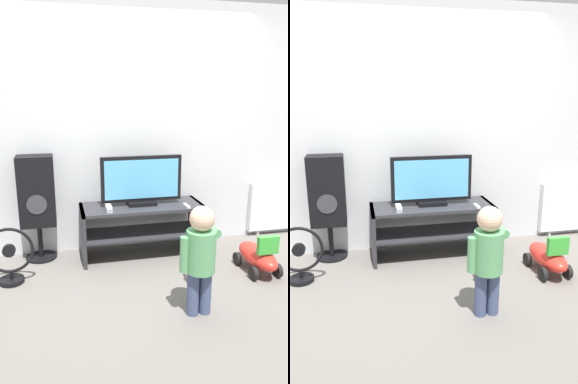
% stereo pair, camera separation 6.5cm
% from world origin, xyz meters
% --- Properties ---
extents(ground_plane, '(16.00, 16.00, 0.00)m').
position_xyz_m(ground_plane, '(0.00, 0.00, 0.00)').
color(ground_plane, slate).
extents(wall_back, '(10.00, 0.06, 2.60)m').
position_xyz_m(wall_back, '(0.00, 0.57, 1.30)').
color(wall_back, silver).
rests_on(wall_back, ground_plane).
extents(tv_stand, '(1.27, 0.49, 0.55)m').
position_xyz_m(tv_stand, '(0.00, 0.24, 0.37)').
color(tv_stand, '#2D2D33').
rests_on(tv_stand, ground_plane).
extents(television, '(0.84, 0.20, 0.51)m').
position_xyz_m(television, '(0.00, 0.26, 0.80)').
color(television, black).
rests_on(television, tv_stand).
extents(game_console, '(0.05, 0.16, 0.05)m').
position_xyz_m(game_console, '(-0.36, 0.13, 0.58)').
color(game_console, white).
rests_on(game_console, tv_stand).
extents(remote_primary, '(0.04, 0.13, 0.03)m').
position_xyz_m(remote_primary, '(0.43, 0.08, 0.56)').
color(remote_primary, white).
rests_on(remote_primary, tv_stand).
extents(child, '(0.34, 0.49, 0.88)m').
position_xyz_m(child, '(0.19, -0.94, 0.52)').
color(child, '#3F4C72').
rests_on(child, ground_plane).
extents(speaker_tower, '(0.36, 0.32, 1.09)m').
position_xyz_m(speaker_tower, '(-1.05, 0.39, 0.70)').
color(speaker_tower, black).
rests_on(speaker_tower, ground_plane).
extents(floor_fan, '(0.43, 0.22, 0.53)m').
position_xyz_m(floor_fan, '(-1.30, -0.10, 0.24)').
color(floor_fan, black).
rests_on(floor_fan, ground_plane).
extents(ride_on_toy, '(0.29, 0.59, 0.42)m').
position_xyz_m(ride_on_toy, '(1.01, -0.39, 0.16)').
color(ride_on_toy, red).
rests_on(ride_on_toy, ground_plane).
extents(radiator, '(0.86, 0.08, 0.65)m').
position_xyz_m(radiator, '(1.81, 0.50, 0.35)').
color(radiator, white).
rests_on(radiator, ground_plane).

